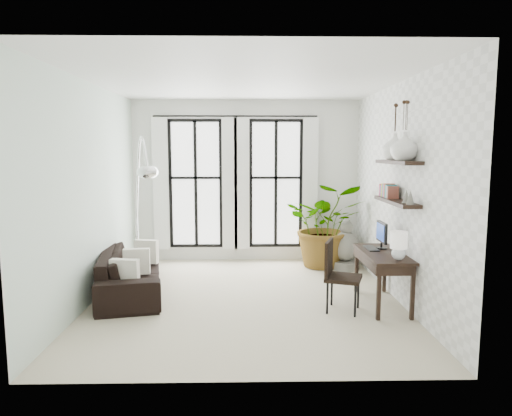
{
  "coord_description": "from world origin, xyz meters",
  "views": [
    {
      "loc": [
        0.01,
        -6.64,
        2.2
      ],
      "look_at": [
        0.16,
        0.3,
        1.34
      ],
      "focal_mm": 32.0,
      "sensor_mm": 36.0,
      "label": 1
    }
  ],
  "objects_px": {
    "arc_lamp": "(141,172)",
    "buddha": "(346,249)",
    "sofa": "(131,272)",
    "desk": "(384,257)",
    "desk_chair": "(337,271)",
    "plant": "(326,225)"
  },
  "relations": [
    {
      "from": "sofa",
      "to": "arc_lamp",
      "type": "relative_size",
      "value": 0.93
    },
    {
      "from": "sofa",
      "to": "desk",
      "type": "relative_size",
      "value": 1.73
    },
    {
      "from": "desk",
      "to": "plant",
      "type": "bearing_deg",
      "value": 100.6
    },
    {
      "from": "plant",
      "to": "desk",
      "type": "height_order",
      "value": "plant"
    },
    {
      "from": "arc_lamp",
      "to": "buddha",
      "type": "bearing_deg",
      "value": 13.98
    },
    {
      "from": "desk",
      "to": "arc_lamp",
      "type": "distance_m",
      "value": 4.0
    },
    {
      "from": "plant",
      "to": "arc_lamp",
      "type": "distance_m",
      "value": 3.56
    },
    {
      "from": "sofa",
      "to": "desk_chair",
      "type": "relative_size",
      "value": 2.3
    },
    {
      "from": "sofa",
      "to": "buddha",
      "type": "xyz_separation_m",
      "value": [
        3.67,
        1.37,
        0.06
      ]
    },
    {
      "from": "desk",
      "to": "desk_chair",
      "type": "xyz_separation_m",
      "value": [
        -0.69,
        -0.15,
        -0.16
      ]
    },
    {
      "from": "desk_chair",
      "to": "arc_lamp",
      "type": "relative_size",
      "value": 0.4
    },
    {
      "from": "sofa",
      "to": "desk_chair",
      "type": "height_order",
      "value": "desk_chair"
    },
    {
      "from": "desk_chair",
      "to": "plant",
      "type": "bearing_deg",
      "value": 103.68
    },
    {
      "from": "plant",
      "to": "arc_lamp",
      "type": "xyz_separation_m",
      "value": [
        -3.22,
        -1.09,
        1.06
      ]
    },
    {
      "from": "desk",
      "to": "arc_lamp",
      "type": "bearing_deg",
      "value": 161.84
    },
    {
      "from": "arc_lamp",
      "to": "buddha",
      "type": "height_order",
      "value": "arc_lamp"
    },
    {
      "from": "desk_chair",
      "to": "buddha",
      "type": "distance_m",
      "value": 2.32
    },
    {
      "from": "arc_lamp",
      "to": "desk",
      "type": "bearing_deg",
      "value": -18.16
    },
    {
      "from": "desk_chair",
      "to": "arc_lamp",
      "type": "xyz_separation_m",
      "value": [
        -2.96,
        1.34,
        1.31
      ]
    },
    {
      "from": "arc_lamp",
      "to": "buddha",
      "type": "distance_m",
      "value": 3.96
    },
    {
      "from": "plant",
      "to": "arc_lamp",
      "type": "height_order",
      "value": "arc_lamp"
    },
    {
      "from": "plant",
      "to": "desk",
      "type": "distance_m",
      "value": 2.32
    }
  ]
}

